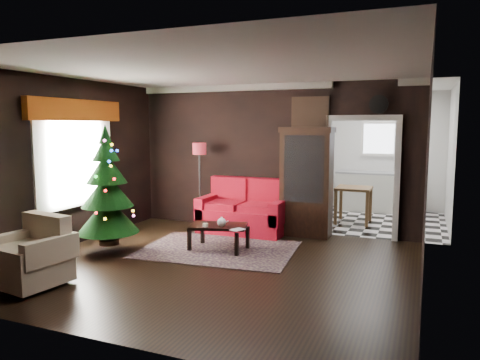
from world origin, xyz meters
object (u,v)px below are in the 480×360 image
at_px(floor_lamp, 200,186).
at_px(christmas_tree, 107,187).
at_px(loveseat, 243,206).
at_px(armchair, 30,251).
at_px(curio_cabinet, 306,184).
at_px(coffee_table, 219,237).
at_px(wall_clock, 379,104).
at_px(teapot, 222,222).
at_px(kitchen_table, 353,205).

height_order(floor_lamp, christmas_tree, christmas_tree).
bearing_deg(christmas_tree, loveseat, 54.00).
bearing_deg(armchair, loveseat, 77.61).
bearing_deg(curio_cabinet, coffee_table, -125.61).
distance_m(curio_cabinet, coffee_table, 1.98).
relative_size(curio_cabinet, wall_clock, 5.94).
xyz_separation_m(christmas_tree, armchair, (0.09, -1.64, -0.59)).
relative_size(curio_cabinet, teapot, 11.90).
bearing_deg(wall_clock, loveseat, -170.34).
bearing_deg(loveseat, coffee_table, -86.52).
distance_m(floor_lamp, kitchen_table, 3.21).
bearing_deg(christmas_tree, coffee_table, 26.40).
bearing_deg(kitchen_table, teapot, -118.13).
relative_size(loveseat, wall_clock, 5.31).
height_order(loveseat, teapot, loveseat).
bearing_deg(coffee_table, christmas_tree, -153.60).
xyz_separation_m(christmas_tree, kitchen_table, (3.30, 3.71, -0.68)).
bearing_deg(kitchen_table, wall_clock, -66.25).
bearing_deg(christmas_tree, floor_lamp, 75.58).
bearing_deg(teapot, curio_cabinet, 58.79).
xyz_separation_m(christmas_tree, wall_clock, (3.85, 2.46, 1.33)).
relative_size(curio_cabinet, christmas_tree, 1.03).
xyz_separation_m(curio_cabinet, wall_clock, (1.20, 0.18, 1.43)).
height_order(coffee_table, kitchen_table, kitchen_table).
xyz_separation_m(teapot, wall_clock, (2.17, 1.78, 1.89)).
bearing_deg(loveseat, curio_cabinet, 10.83).
xyz_separation_m(armchair, wall_clock, (3.76, 4.09, 1.92)).
distance_m(loveseat, floor_lamp, 1.01).
relative_size(christmas_tree, coffee_table, 2.05).
bearing_deg(kitchen_table, floor_lamp, -149.95).
xyz_separation_m(coffee_table, teapot, (0.10, -0.11, 0.28)).
bearing_deg(armchair, coffee_table, 66.89).
bearing_deg(coffee_table, floor_lamp, 127.62).
height_order(loveseat, christmas_tree, christmas_tree).
xyz_separation_m(christmas_tree, coffee_table, (1.57, 0.78, -0.83)).
bearing_deg(coffee_table, loveseat, 93.48).
height_order(armchair, kitchen_table, armchair).
distance_m(coffee_table, wall_clock, 3.56).
bearing_deg(floor_lamp, christmas_tree, -104.42).
relative_size(floor_lamp, armchair, 2.05).
xyz_separation_m(curio_cabinet, teapot, (-0.97, -1.60, -0.46)).
relative_size(armchair, teapot, 5.18).
relative_size(coffee_table, teapot, 5.65).
xyz_separation_m(loveseat, coffee_table, (0.08, -1.28, -0.28)).
height_order(floor_lamp, wall_clock, wall_clock).
relative_size(curio_cabinet, floor_lamp, 1.12).
height_order(christmas_tree, kitchen_table, christmas_tree).
distance_m(christmas_tree, wall_clock, 4.75).
relative_size(loveseat, teapot, 10.65).
relative_size(loveseat, curio_cabinet, 0.89).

